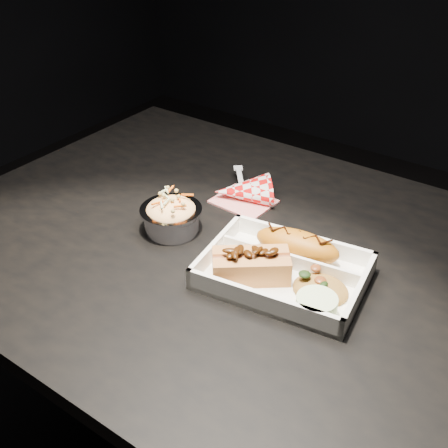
{
  "coord_description": "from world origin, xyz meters",
  "views": [
    {
      "loc": [
        0.39,
        -0.66,
        1.31
      ],
      "look_at": [
        -0.05,
        -0.04,
        0.81
      ],
      "focal_mm": 45.0,
      "sensor_mm": 36.0,
      "label": 1
    }
  ],
  "objects_px": {
    "foil_coleslaw_cup": "(171,215)",
    "fried_pastry": "(297,245)",
    "napkin_fork": "(242,191)",
    "food_tray": "(284,274)",
    "dining_table": "(261,295)",
    "hotdog": "(251,264)"
  },
  "relations": [
    {
      "from": "foil_coleslaw_cup",
      "to": "napkin_fork",
      "type": "xyz_separation_m",
      "value": [
        0.04,
        0.17,
        -0.02
      ]
    },
    {
      "from": "fried_pastry",
      "to": "napkin_fork",
      "type": "bearing_deg",
      "value": 147.91
    },
    {
      "from": "dining_table",
      "to": "foil_coleslaw_cup",
      "type": "relative_size",
      "value": 10.88
    },
    {
      "from": "dining_table",
      "to": "hotdog",
      "type": "relative_size",
      "value": 9.21
    },
    {
      "from": "foil_coleslaw_cup",
      "to": "napkin_fork",
      "type": "height_order",
      "value": "foil_coleslaw_cup"
    },
    {
      "from": "foil_coleslaw_cup",
      "to": "fried_pastry",
      "type": "bearing_deg",
      "value": 12.19
    },
    {
      "from": "dining_table",
      "to": "food_tray",
      "type": "bearing_deg",
      "value": -31.75
    },
    {
      "from": "fried_pastry",
      "to": "foil_coleslaw_cup",
      "type": "relative_size",
      "value": 1.3
    },
    {
      "from": "fried_pastry",
      "to": "napkin_fork",
      "type": "height_order",
      "value": "napkin_fork"
    },
    {
      "from": "foil_coleslaw_cup",
      "to": "napkin_fork",
      "type": "distance_m",
      "value": 0.17
    },
    {
      "from": "dining_table",
      "to": "foil_coleslaw_cup",
      "type": "xyz_separation_m",
      "value": [
        -0.17,
        -0.03,
        0.12
      ]
    },
    {
      "from": "food_tray",
      "to": "fried_pastry",
      "type": "height_order",
      "value": "fried_pastry"
    },
    {
      "from": "napkin_fork",
      "to": "food_tray",
      "type": "bearing_deg",
      "value": 9.03
    },
    {
      "from": "food_tray",
      "to": "foil_coleslaw_cup",
      "type": "xyz_separation_m",
      "value": [
        -0.23,
        0.01,
        0.02
      ]
    },
    {
      "from": "foil_coleslaw_cup",
      "to": "napkin_fork",
      "type": "relative_size",
      "value": 0.71
    },
    {
      "from": "fried_pastry",
      "to": "foil_coleslaw_cup",
      "type": "bearing_deg",
      "value": -167.81
    },
    {
      "from": "dining_table",
      "to": "fried_pastry",
      "type": "relative_size",
      "value": 8.36
    },
    {
      "from": "fried_pastry",
      "to": "foil_coleslaw_cup",
      "type": "xyz_separation_m",
      "value": [
        -0.23,
        -0.05,
        0.0
      ]
    },
    {
      "from": "fried_pastry",
      "to": "dining_table",
      "type": "bearing_deg",
      "value": -164.4
    },
    {
      "from": "dining_table",
      "to": "hotdog",
      "type": "distance_m",
      "value": 0.14
    },
    {
      "from": "dining_table",
      "to": "fried_pastry",
      "type": "bearing_deg",
      "value": 15.6
    },
    {
      "from": "fried_pastry",
      "to": "napkin_fork",
      "type": "xyz_separation_m",
      "value": [
        -0.19,
        0.12,
        -0.01
      ]
    }
  ]
}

